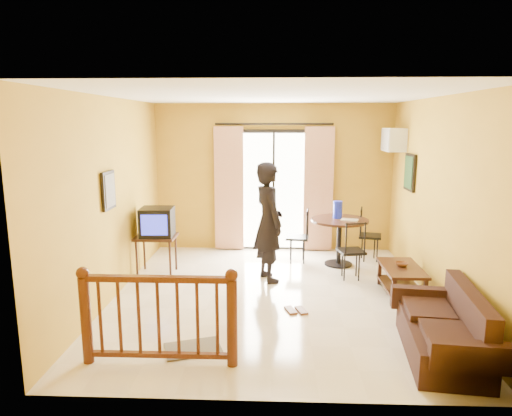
{
  "coord_description": "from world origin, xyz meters",
  "views": [
    {
      "loc": [
        0.02,
        -6.19,
        2.46
      ],
      "look_at": [
        -0.24,
        0.2,
        1.25
      ],
      "focal_mm": 32.0,
      "sensor_mm": 36.0,
      "label": 1
    }
  ],
  "objects_px": {
    "sofa": "(446,332)",
    "standing_person": "(268,222)",
    "television": "(157,222)",
    "dining_table": "(339,229)",
    "coffee_table": "(401,276)"
  },
  "relations": [
    {
      "from": "sofa",
      "to": "standing_person",
      "type": "bearing_deg",
      "value": 135.99
    },
    {
      "from": "television",
      "to": "sofa",
      "type": "relative_size",
      "value": 0.33
    },
    {
      "from": "sofa",
      "to": "standing_person",
      "type": "height_order",
      "value": "standing_person"
    },
    {
      "from": "dining_table",
      "to": "coffee_table",
      "type": "relative_size",
      "value": 1.03
    },
    {
      "from": "dining_table",
      "to": "sofa",
      "type": "height_order",
      "value": "dining_table"
    },
    {
      "from": "dining_table",
      "to": "coffee_table",
      "type": "height_order",
      "value": "dining_table"
    },
    {
      "from": "dining_table",
      "to": "television",
      "type": "bearing_deg",
      "value": -168.82
    },
    {
      "from": "television",
      "to": "dining_table",
      "type": "bearing_deg",
      "value": 8.35
    },
    {
      "from": "television",
      "to": "standing_person",
      "type": "distance_m",
      "value": 1.81
    },
    {
      "from": "coffee_table",
      "to": "sofa",
      "type": "xyz_separation_m",
      "value": [
        -0.0,
        -1.76,
        -0.01
      ]
    },
    {
      "from": "dining_table",
      "to": "sofa",
      "type": "distance_m",
      "value": 3.23
    },
    {
      "from": "dining_table",
      "to": "coffee_table",
      "type": "distance_m",
      "value": 1.59
    },
    {
      "from": "sofa",
      "to": "dining_table",
      "type": "bearing_deg",
      "value": 109.15
    },
    {
      "from": "sofa",
      "to": "coffee_table",
      "type": "bearing_deg",
      "value": 96.4
    },
    {
      "from": "coffee_table",
      "to": "standing_person",
      "type": "xyz_separation_m",
      "value": [
        -1.92,
        0.57,
        0.65
      ]
    }
  ]
}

